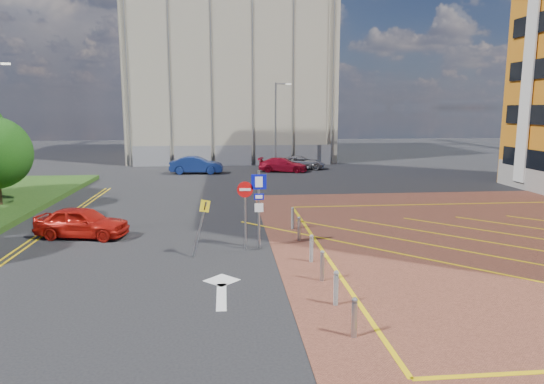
{
  "coord_description": "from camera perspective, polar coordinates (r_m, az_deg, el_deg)",
  "views": [
    {
      "loc": [
        -0.82,
        -18.02,
        5.65
      ],
      "look_at": [
        1.2,
        2.75,
        2.02
      ],
      "focal_mm": 32.0,
      "sensor_mm": 36.0,
      "label": 1
    }
  ],
  "objects": [
    {
      "name": "ground",
      "position": [
        18.9,
        -2.84,
        -7.53
      ],
      "size": [
        140.0,
        140.0,
        0.0
      ],
      "primitive_type": "plane",
      "color": "black",
      "rests_on": "ground"
    },
    {
      "name": "lamp_back",
      "position": [
        46.3,
        0.53,
        8.27
      ],
      "size": [
        1.53,
        0.16,
        8.0
      ],
      "color": "#9EA0A8",
      "rests_on": "ground"
    },
    {
      "name": "sign_cluster",
      "position": [
        19.39,
        -2.15,
        -1.13
      ],
      "size": [
        1.17,
        0.12,
        3.2
      ],
      "color": "#9EA0A8",
      "rests_on": "ground"
    },
    {
      "name": "warning_sign",
      "position": [
        18.58,
        -8.28,
        -3.37
      ],
      "size": [
        0.74,
        0.42,
        2.25
      ],
      "color": "#9EA0A8",
      "rests_on": "ground"
    },
    {
      "name": "bollard_row",
      "position": [
        17.44,
        5.05,
        -7.45
      ],
      "size": [
        0.14,
        11.14,
        0.9
      ],
      "color": "#9EA0A8",
      "rests_on": "forecourt"
    },
    {
      "name": "construction_building",
      "position": [
        58.27,
        -4.89,
        15.1
      ],
      "size": [
        21.2,
        19.2,
        22.0
      ],
      "primitive_type": "cube",
      "color": "#B8B096",
      "rests_on": "ground"
    },
    {
      "name": "construction_fence",
      "position": [
        48.28,
        -3.38,
        4.32
      ],
      "size": [
        21.6,
        0.06,
        2.0
      ],
      "primitive_type": "cube",
      "color": "gray",
      "rests_on": "ground"
    },
    {
      "name": "car_red_left",
      "position": [
        22.96,
        -21.44,
        -3.32
      ],
      "size": [
        4.26,
        2.41,
        1.37
      ],
      "primitive_type": "imported",
      "rotation": [
        0.0,
        0.0,
        1.36
      ],
      "color": "red",
      "rests_on": "ground"
    },
    {
      "name": "car_blue_back",
      "position": [
        42.66,
        -8.89,
        3.15
      ],
      "size": [
        4.62,
        1.86,
        1.49
      ],
      "primitive_type": "imported",
      "rotation": [
        0.0,
        0.0,
        1.51
      ],
      "color": "navy",
      "rests_on": "ground"
    },
    {
      "name": "car_red_back",
      "position": [
        43.39,
        1.28,
        3.22
      ],
      "size": [
        4.65,
        2.78,
        1.26
      ],
      "primitive_type": "imported",
      "rotation": [
        0.0,
        0.0,
        1.32
      ],
      "color": "#B30F27",
      "rests_on": "ground"
    },
    {
      "name": "car_silver_back",
      "position": [
        45.27,
        3.42,
        3.47
      ],
      "size": [
        4.66,
        2.48,
        1.25
      ],
      "primitive_type": "imported",
      "rotation": [
        0.0,
        0.0,
        1.48
      ],
      "color": "#A09FA6",
      "rests_on": "ground"
    }
  ]
}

